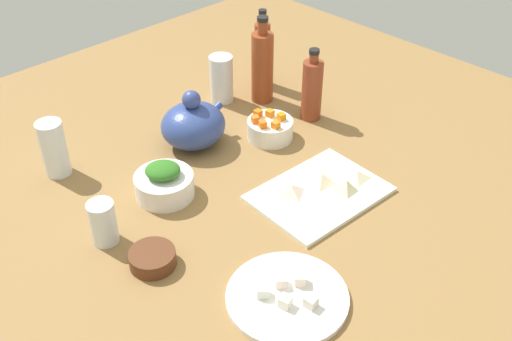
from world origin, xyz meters
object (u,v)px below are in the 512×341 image
at_px(bowl_greens, 164,185).
at_px(bottle_0, 312,89).
at_px(drinking_glass_2, 103,223).
at_px(bottle_1, 262,66).
at_px(bowl_carrots, 270,129).
at_px(bowl_small_side, 152,258).
at_px(teapot, 193,124).
at_px(cutting_board, 319,194).
at_px(bottle_2, 262,53).
at_px(plate_tofu, 287,297).
at_px(drinking_glass_1, 221,79).
at_px(drinking_glass_0, 54,148).

relative_size(bowl_greens, bottle_0, 0.67).
distance_m(bottle_0, drinking_glass_2, 0.69).
xyz_separation_m(bottle_0, bottle_1, (-0.03, 0.17, 0.02)).
height_order(bottle_0, bottle_1, bottle_1).
bearing_deg(bottle_1, bowl_carrots, -129.02).
height_order(bowl_small_side, teapot, teapot).
relative_size(bowl_small_side, teapot, 0.52).
distance_m(bowl_greens, bottle_0, 0.50).
relative_size(cutting_board, bottle_0, 1.45).
bearing_deg(bowl_carrots, bottle_2, 49.11).
distance_m(bowl_carrots, bowl_small_side, 0.53).
bearing_deg(bottle_1, plate_tofu, -131.33).
xyz_separation_m(cutting_board, plate_tofu, (-0.28, -0.16, 0.00)).
bearing_deg(bottle_0, teapot, 158.48).
bearing_deg(bottle_1, bowl_small_side, -153.07).
xyz_separation_m(cutting_board, bowl_greens, (-0.25, 0.25, 0.02)).
bearing_deg(teapot, bottle_2, 16.88).
height_order(cutting_board, drinking_glass_2, drinking_glass_2).
bearing_deg(bowl_carrots, bottle_0, -2.56).
bearing_deg(cutting_board, bottle_0, 44.85).
height_order(bowl_greens, teapot, teapot).
height_order(bowl_greens, bottle_2, bottle_2).
bearing_deg(plate_tofu, cutting_board, 30.04).
bearing_deg(bottle_2, bowl_small_side, -150.94).
bearing_deg(bottle_2, drinking_glass_1, 174.88).
height_order(bottle_1, drinking_glass_1, bottle_1).
bearing_deg(cutting_board, bowl_small_side, 167.69).
bearing_deg(drinking_glass_2, bottle_2, 19.76).
distance_m(cutting_board, teapot, 0.38).
relative_size(cutting_board, bottle_1, 1.17).
height_order(bowl_carrots, drinking_glass_1, drinking_glass_1).
bearing_deg(bowl_small_side, drinking_glass_0, 86.67).
xyz_separation_m(bowl_greens, teapot, (0.19, 0.12, 0.03)).
xyz_separation_m(bowl_carrots, bottle_0, (0.15, -0.01, 0.06)).
height_order(bottle_1, drinking_glass_2, bottle_1).
bearing_deg(plate_tofu, bottle_2, 48.28).
distance_m(teapot, bottle_0, 0.34).
distance_m(bowl_greens, drinking_glass_2, 0.19).
distance_m(bottle_2, drinking_glass_0, 0.68).
bearing_deg(bowl_greens, drinking_glass_2, -169.09).
bearing_deg(bowl_greens, bowl_small_side, -133.76).
bearing_deg(bottle_2, bottle_0, -100.20).
bearing_deg(bottle_1, bottle_2, 45.12).
height_order(bowl_carrots, bottle_1, bottle_1).
xyz_separation_m(bowl_carrots, bowl_small_side, (-0.50, -0.16, -0.01)).
distance_m(cutting_board, drinking_glass_2, 0.49).
distance_m(bottle_0, bottle_2, 0.24).
height_order(plate_tofu, bowl_greens, bowl_greens).
bearing_deg(bottle_0, drinking_glass_1, 114.01).
height_order(cutting_board, plate_tofu, plate_tofu).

